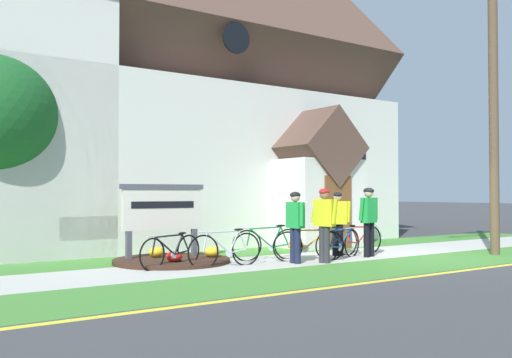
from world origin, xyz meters
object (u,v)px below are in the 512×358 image
object	(u,v)px
bicycle_orange	(171,251)
cyclist_in_green_jersey	(324,219)
cyclist_in_red_jersey	(369,216)
bicycle_green	(309,245)
bicycle_black	(225,249)
roadside_conifer	(340,106)
bicycle_silver	(341,244)
bicycle_blue	(268,244)
utility_pole	(491,55)
cyclist_in_yellow_jersey	(295,222)
church_sign	(163,210)
bicycle_yellow	(360,240)
cyclist_in_blue_jersey	(338,219)

from	to	relation	value
bicycle_orange	cyclist_in_green_jersey	xyz separation A→B (m)	(3.21, -1.27, 0.64)
bicycle_orange	cyclist_in_red_jersey	distance (m)	5.09
cyclist_in_green_jersey	bicycle_green	bearing A→B (deg)	91.36
bicycle_black	roadside_conifer	xyz separation A→B (m)	(11.57, 8.84, 5.27)
bicycle_silver	cyclist_in_red_jersey	xyz separation A→B (m)	(0.79, -0.15, 0.66)
bicycle_blue	cyclist_in_green_jersey	world-z (taller)	cyclist_in_green_jersey
bicycle_silver	utility_pole	distance (m)	6.36
bicycle_green	cyclist_in_yellow_jersey	world-z (taller)	cyclist_in_yellow_jersey
bicycle_orange	bicycle_black	bearing A→B (deg)	-27.40
bicycle_green	bicycle_orange	size ratio (longest dim) A/B	0.97
bicycle_black	cyclist_in_red_jersey	distance (m)	4.00
bicycle_blue	cyclist_in_green_jersey	bearing A→B (deg)	-61.89
church_sign	cyclist_in_yellow_jersey	bearing A→B (deg)	-44.09
cyclist_in_green_jersey	roadside_conifer	xyz separation A→B (m)	(9.39, 9.58, 4.66)
church_sign	bicycle_green	size ratio (longest dim) A/B	1.26
bicycle_blue	cyclist_in_yellow_jersey	distance (m)	1.09
bicycle_blue	bicycle_black	bearing A→B (deg)	-160.87
roadside_conifer	bicycle_black	bearing A→B (deg)	-142.61
bicycle_yellow	bicycle_silver	bearing A→B (deg)	-155.36
bicycle_orange	cyclist_in_yellow_jersey	size ratio (longest dim) A/B	1.03
bicycle_green	cyclist_in_green_jersey	world-z (taller)	cyclist_in_green_jersey
bicycle_yellow	cyclist_in_yellow_jersey	xyz separation A→B (m)	(-2.70, -0.66, 0.58)
bicycle_black	cyclist_in_yellow_jersey	bearing A→B (deg)	-14.18
utility_pole	bicycle_blue	bearing A→B (deg)	156.16
bicycle_green	bicycle_orange	bearing A→B (deg)	167.15
bicycle_yellow	cyclist_in_green_jersey	size ratio (longest dim) A/B	1.00
cyclist_in_red_jersey	bicycle_green	bearing A→B (deg)	172.36
bicycle_silver	roadside_conifer	world-z (taller)	roadside_conifer
cyclist_in_green_jersey	utility_pole	xyz separation A→B (m)	(4.76, -1.14, 4.20)
bicycle_black	bicycle_orange	xyz separation A→B (m)	(-1.03, 0.53, -0.02)
cyclist_in_red_jersey	roadside_conifer	bearing A→B (deg)	50.49
roadside_conifer	utility_pole	bearing A→B (deg)	-113.34
bicycle_yellow	roadside_conifer	world-z (taller)	roadside_conifer
cyclist_in_blue_jersey	cyclist_in_yellow_jersey	distance (m)	1.94
bicycle_orange	cyclist_in_red_jersey	bearing A→B (deg)	-11.02
bicycle_green	bicycle_black	distance (m)	2.18
bicycle_green	utility_pole	size ratio (longest dim) A/B	0.17
church_sign	utility_pole	bearing A→B (deg)	-25.74
cyclist_in_green_jersey	cyclist_in_blue_jersey	bearing A→B (deg)	36.36
bicycle_green	roadside_conifer	size ratio (longest dim) A/B	0.19
cyclist_in_yellow_jersey	roadside_conifer	xyz separation A→B (m)	(9.97, 9.25, 4.71)
church_sign	bicycle_yellow	size ratio (longest dim) A/B	1.21
bicycle_silver	roadside_conifer	xyz separation A→B (m)	(8.44, 9.12, 5.29)
bicycle_black	bicycle_green	bearing A→B (deg)	-5.15
bicycle_orange	cyclist_in_green_jersey	world-z (taller)	cyclist_in_green_jersey
bicycle_yellow	cyclist_in_blue_jersey	xyz separation A→B (m)	(-0.85, -0.06, 0.58)
bicycle_yellow	roadside_conifer	distance (m)	12.43
bicycle_green	cyclist_in_green_jersey	distance (m)	0.83
bicycle_green	utility_pole	world-z (taller)	utility_pole
bicycle_orange	cyclist_in_blue_jersey	distance (m)	4.53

